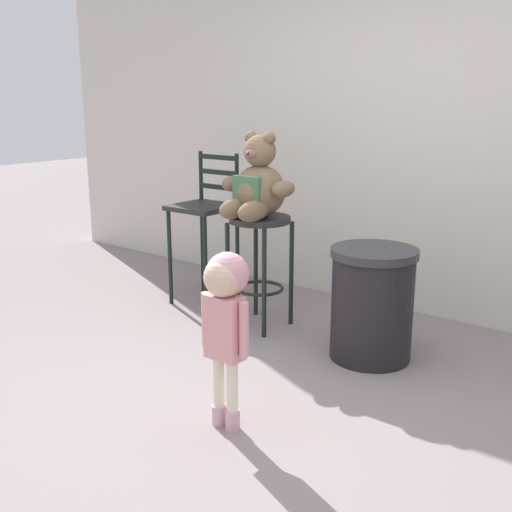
{
  "coord_description": "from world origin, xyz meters",
  "views": [
    {
      "loc": [
        1.81,
        -2.19,
        1.58
      ],
      "look_at": [
        -0.34,
        0.58,
        0.67
      ],
      "focal_mm": 43.22,
      "sensor_mm": 36.0,
      "label": 1
    }
  ],
  "objects_px": {
    "bar_stool_with_teddy": "(260,248)",
    "trash_bin": "(372,303)",
    "bar_chair_empty": "(205,215)",
    "teddy_bear": "(257,186)",
    "child_walking": "(225,303)"
  },
  "relations": [
    {
      "from": "bar_stool_with_teddy",
      "to": "trash_bin",
      "type": "bearing_deg",
      "value": -1.16
    },
    {
      "from": "trash_bin",
      "to": "bar_chair_empty",
      "type": "distance_m",
      "value": 1.58
    },
    {
      "from": "bar_stool_with_teddy",
      "to": "bar_chair_empty",
      "type": "height_order",
      "value": "bar_chair_empty"
    },
    {
      "from": "bar_stool_with_teddy",
      "to": "bar_chair_empty",
      "type": "relative_size",
      "value": 0.68
    },
    {
      "from": "teddy_bear",
      "to": "bar_chair_empty",
      "type": "xyz_separation_m",
      "value": [
        -0.65,
        0.19,
        -0.3
      ]
    },
    {
      "from": "bar_stool_with_teddy",
      "to": "trash_bin",
      "type": "relative_size",
      "value": 1.13
    },
    {
      "from": "trash_bin",
      "to": "bar_chair_empty",
      "type": "relative_size",
      "value": 0.6
    },
    {
      "from": "trash_bin",
      "to": "teddy_bear",
      "type": "bearing_deg",
      "value": -179.31
    },
    {
      "from": "child_walking",
      "to": "bar_chair_empty",
      "type": "bearing_deg",
      "value": -128.38
    },
    {
      "from": "bar_stool_with_teddy",
      "to": "teddy_bear",
      "type": "bearing_deg",
      "value": -90.0
    },
    {
      "from": "bar_stool_with_teddy",
      "to": "teddy_bear",
      "type": "distance_m",
      "value": 0.43
    },
    {
      "from": "child_walking",
      "to": "trash_bin",
      "type": "xyz_separation_m",
      "value": [
        0.16,
        1.18,
        -0.29
      ]
    },
    {
      "from": "teddy_bear",
      "to": "child_walking",
      "type": "height_order",
      "value": "teddy_bear"
    },
    {
      "from": "bar_stool_with_teddy",
      "to": "bar_chair_empty",
      "type": "bearing_deg",
      "value": 165.9
    },
    {
      "from": "child_walking",
      "to": "bar_chair_empty",
      "type": "xyz_separation_m",
      "value": [
        -1.37,
        1.37,
        0.05
      ]
    }
  ]
}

